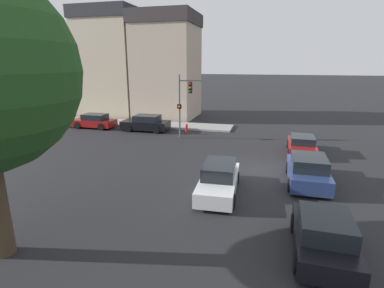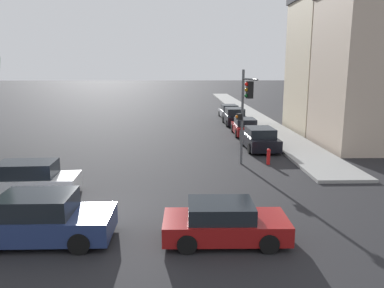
% 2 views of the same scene
% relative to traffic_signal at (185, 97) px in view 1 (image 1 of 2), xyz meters
% --- Properties ---
extents(ground_plane, '(300.00, 300.00, 0.00)m').
position_rel_traffic_signal_xyz_m(ground_plane, '(-6.55, -6.71, -3.45)').
color(ground_plane, black).
extents(rowhouse_backdrop, '(6.98, 13.69, 12.22)m').
position_rel_traffic_signal_xyz_m(rowhouse_backdrop, '(9.52, 8.34, 2.54)').
color(rowhouse_backdrop, '#BCA893').
rests_on(rowhouse_backdrop, ground_plane).
extents(traffic_signal, '(0.88, 1.94, 5.30)m').
position_rel_traffic_signal_xyz_m(traffic_signal, '(0.00, 0.00, 0.00)').
color(traffic_signal, '#515456').
rests_on(traffic_signal, ground_plane).
extents(crossing_car_0, '(4.30, 2.06, 1.54)m').
position_rel_traffic_signal_xyz_m(crossing_car_0, '(-7.86, -9.02, -2.73)').
color(crossing_car_0, navy).
rests_on(crossing_car_0, ground_plane).
extents(crossing_car_1, '(4.63, 1.98, 1.48)m').
position_rel_traffic_signal_xyz_m(crossing_car_1, '(-10.17, -4.68, -2.76)').
color(crossing_car_1, silver).
rests_on(crossing_car_1, ground_plane).
extents(crossing_car_2, '(3.93, 1.92, 1.28)m').
position_rel_traffic_signal_xyz_m(crossing_car_2, '(-2.13, -9.21, -2.84)').
color(crossing_car_2, maroon).
rests_on(crossing_car_2, ground_plane).
extents(crossing_car_3, '(3.89, 2.00, 1.48)m').
position_rel_traffic_signal_xyz_m(crossing_car_3, '(-14.24, -8.88, -2.76)').
color(crossing_car_3, black).
rests_on(crossing_car_3, ground_plane).
extents(parked_car_0, '(2.11, 4.43, 1.49)m').
position_rel_traffic_signal_xyz_m(parked_car_0, '(1.79, 4.31, -2.75)').
color(parked_car_0, black).
rests_on(parked_car_0, ground_plane).
extents(parked_car_1, '(1.92, 4.23, 1.37)m').
position_rel_traffic_signal_xyz_m(parked_car_1, '(1.72, 9.76, -2.80)').
color(parked_car_1, maroon).
rests_on(parked_car_1, ground_plane).
extents(parked_car_2, '(1.99, 4.53, 1.61)m').
position_rel_traffic_signal_xyz_m(parked_car_2, '(1.65, 15.37, -2.71)').
color(parked_car_2, black).
rests_on(parked_car_2, ground_plane).
extents(parked_car_3, '(2.03, 4.45, 1.44)m').
position_rel_traffic_signal_xyz_m(parked_car_3, '(1.78, 20.44, -2.79)').
color(parked_car_3, '#B7B7BC').
rests_on(parked_car_3, ground_plane).
extents(fire_hydrant, '(0.22, 0.22, 0.92)m').
position_rel_traffic_signal_xyz_m(fire_hydrant, '(1.47, 0.26, -2.96)').
color(fire_hydrant, red).
rests_on(fire_hydrant, ground_plane).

